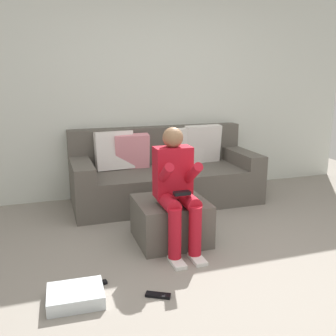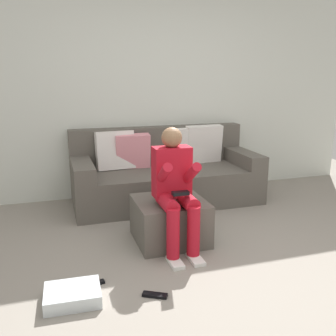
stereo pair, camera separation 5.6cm
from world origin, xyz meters
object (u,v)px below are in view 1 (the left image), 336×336
object	(u,v)px
couch_sectional	(164,174)
person_seated	(177,186)
remote_near_ottoman	(158,295)
remote_by_storage_bin	(97,284)
storage_bin	(76,296)
ottoman	(171,220)

from	to	relation	value
couch_sectional	person_seated	bearing A→B (deg)	-102.92
remote_near_ottoman	remote_by_storage_bin	size ratio (longest dim) A/B	1.13
storage_bin	remote_near_ottoman	world-z (taller)	storage_bin
person_seated	storage_bin	bearing A→B (deg)	-148.79
couch_sectional	storage_bin	xyz separation A→B (m)	(-1.22, -1.87, -0.28)
ottoman	person_seated	world-z (taller)	person_seated
couch_sectional	ottoman	xyz separation A→B (m)	(-0.29, -1.14, -0.13)
couch_sectional	remote_by_storage_bin	distance (m)	2.04
couch_sectional	remote_near_ottoman	bearing A→B (deg)	-108.74
ottoman	remote_by_storage_bin	size ratio (longest dim) A/B	4.06
remote_near_ottoman	person_seated	bearing A→B (deg)	90.10
remote_by_storage_bin	remote_near_ottoman	bearing A→B (deg)	-46.32
ottoman	person_seated	size ratio (longest dim) A/B	0.59
person_seated	storage_bin	world-z (taller)	person_seated
ottoman	person_seated	xyz separation A→B (m)	(-0.01, -0.18, 0.38)
couch_sectional	remote_near_ottoman	size ratio (longest dim) A/B	12.50
ottoman	person_seated	bearing A→B (deg)	-92.16
ottoman	remote_by_storage_bin	bearing A→B (deg)	-143.15
storage_bin	remote_near_ottoman	distance (m)	0.56
couch_sectional	person_seated	size ratio (longest dim) A/B	2.05
remote_near_ottoman	ottoman	bearing A→B (deg)	95.09
ottoman	person_seated	distance (m)	0.42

